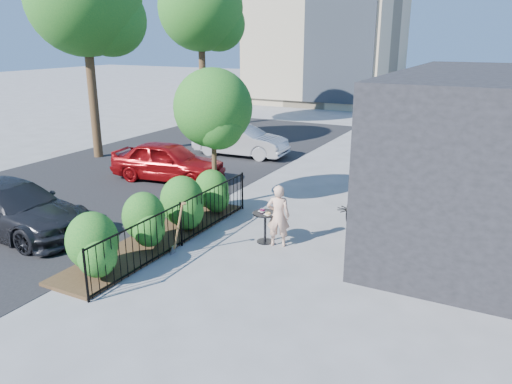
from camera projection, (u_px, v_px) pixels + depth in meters
The scene contains 14 objects.
ground at pixel (236, 258), 11.28m from camera, with size 120.00×120.00×0.00m, color gray.
fence at pixel (181, 224), 11.78m from camera, with size 0.05×6.05×1.10m.
planting_bed at pixel (159, 239), 12.24m from camera, with size 1.30×6.00×0.08m, color #382616.
shrubs at pixel (163, 213), 12.08m from camera, with size 1.10×5.60×1.24m.
patio_tree at pixel (214, 113), 13.78m from camera, with size 2.20×2.20×3.94m.
street at pixel (101, 184), 16.90m from camera, with size 9.00×30.00×0.01m, color black.
street_tree_near at pixel (85, 5), 18.93m from camera, with size 4.40×4.40×8.28m.
street_tree_far at pixel (201, 13), 25.71m from camera, with size 4.40×4.40×8.28m.
cafe_table at pixel (265, 222), 12.00m from camera, with size 0.60×0.60×0.81m.
woman at pixel (278, 216), 11.74m from camera, with size 0.55×0.36×1.51m, color #E8B396.
shovel at pixel (177, 231), 11.25m from camera, with size 0.45×0.17×1.34m.
car_red at pixel (168, 161), 17.22m from camera, with size 1.60×3.97×1.35m, color maroon.
car_silver at pixel (241, 140), 20.76m from camera, with size 1.38×3.95×1.30m, color #AEAEB2.
car_darkgrey at pixel (13, 208), 12.57m from camera, with size 1.84×4.52×1.31m, color black.
Camera 1 is at (5.15, -8.96, 4.79)m, focal length 35.00 mm.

